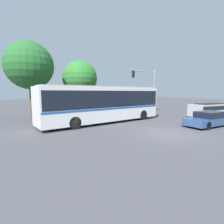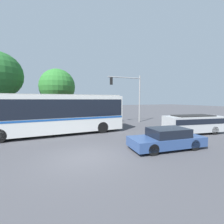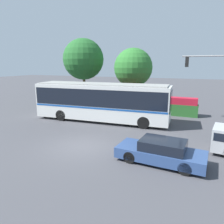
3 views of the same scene
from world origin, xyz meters
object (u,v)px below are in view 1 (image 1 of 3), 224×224
Objects in this scene: city_bus at (104,102)px; street_tree_centre at (80,78)px; suv_left_lane at (210,109)px; traffic_light_pole at (148,84)px; sedan_foreground at (209,119)px; street_tree_left at (29,66)px.

street_tree_centre is (0.62, 7.33, 2.73)m from city_bus.
traffic_light_pole is (-1.90, 7.76, 3.06)m from suv_left_lane.
city_bus reaches higher than sedan_foreground.
sedan_foreground is 0.90× the size of suv_left_lane.
traffic_light_pole reaches higher than suv_left_lane.
traffic_light_pole is 0.88× the size of street_tree_centre.
city_bus is 9.23m from sedan_foreground.
sedan_foreground is at bearing 34.06° from suv_left_lane.
street_tree_left is 6.21m from street_tree_centre.
sedan_foreground is at bearing -66.74° from street_tree_centre.
city_bus is 9.10m from street_tree_left.
street_tree_left is at bearing -23.67° from suv_left_lane.
sedan_foreground is 0.76× the size of traffic_light_pole.
sedan_foreground is 18.15m from street_tree_left.
street_tree_left is (-11.95, 12.69, 5.04)m from sedan_foreground.
traffic_light_pole is (9.60, 3.87, 2.08)m from city_bus.
traffic_light_pole reaches higher than city_bus.
street_tree_left is 1.18× the size of street_tree_centre.
street_tree_left is at bearing -9.20° from traffic_light_pole.
suv_left_lane is 16.06m from street_tree_centre.
street_tree_left reaches higher than sedan_foreground.
street_tree_centre is at bearing 9.62° from street_tree_left.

